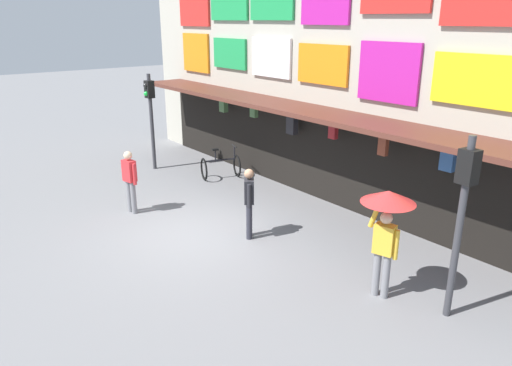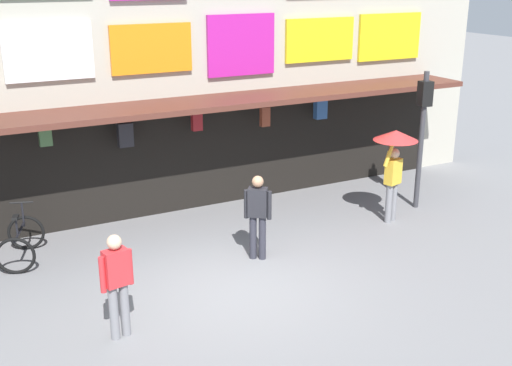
{
  "view_description": "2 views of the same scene",
  "coord_description": "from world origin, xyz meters",
  "px_view_note": "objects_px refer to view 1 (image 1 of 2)",
  "views": [
    {
      "loc": [
        9.11,
        -5.47,
        4.9
      ],
      "look_at": [
        0.9,
        1.01,
        1.31
      ],
      "focal_mm": 33.8,
      "sensor_mm": 36.0,
      "label": 1
    },
    {
      "loc": [
        -4.31,
        -9.14,
        5.31
      ],
      "look_at": [
        0.86,
        0.81,
        1.55
      ],
      "focal_mm": 44.58,
      "sensor_mm": 36.0,
      "label": 2
    }
  ],
  "objects_px": {
    "traffic_light_near": "(150,106)",
    "pedestrian_in_blue": "(249,200)",
    "pedestrian_with_umbrella": "(387,214)",
    "pedestrian_in_purple": "(130,178)",
    "bicycle_parked": "(221,166)",
    "traffic_light_far": "(464,200)"
  },
  "relations": [
    {
      "from": "pedestrian_in_blue",
      "to": "pedestrian_with_umbrella",
      "type": "distance_m",
      "value": 3.6
    },
    {
      "from": "pedestrian_in_blue",
      "to": "pedestrian_in_purple",
      "type": "relative_size",
      "value": 1.0
    },
    {
      "from": "traffic_light_near",
      "to": "bicycle_parked",
      "type": "bearing_deg",
      "value": 27.75
    },
    {
      "from": "bicycle_parked",
      "to": "pedestrian_in_blue",
      "type": "distance_m",
      "value": 4.56
    },
    {
      "from": "traffic_light_near",
      "to": "traffic_light_far",
      "type": "bearing_deg",
      "value": 0.1
    },
    {
      "from": "pedestrian_in_purple",
      "to": "pedestrian_with_umbrella",
      "type": "bearing_deg",
      "value": 15.61
    },
    {
      "from": "pedestrian_with_umbrella",
      "to": "pedestrian_in_purple",
      "type": "xyz_separation_m",
      "value": [
        -6.65,
        -1.86,
        -0.69
      ]
    },
    {
      "from": "traffic_light_far",
      "to": "pedestrian_in_blue",
      "type": "bearing_deg",
      "value": -170.26
    },
    {
      "from": "bicycle_parked",
      "to": "pedestrian_with_umbrella",
      "type": "xyz_separation_m",
      "value": [
        7.58,
        -1.62,
        1.25
      ]
    },
    {
      "from": "bicycle_parked",
      "to": "pedestrian_with_umbrella",
      "type": "distance_m",
      "value": 7.85
    },
    {
      "from": "traffic_light_near",
      "to": "bicycle_parked",
      "type": "xyz_separation_m",
      "value": [
        2.28,
        1.2,
        -1.75
      ]
    },
    {
      "from": "bicycle_parked",
      "to": "pedestrian_with_umbrella",
      "type": "height_order",
      "value": "pedestrian_with_umbrella"
    },
    {
      "from": "pedestrian_with_umbrella",
      "to": "pedestrian_in_purple",
      "type": "height_order",
      "value": "pedestrian_with_umbrella"
    },
    {
      "from": "pedestrian_in_purple",
      "to": "bicycle_parked",
      "type": "bearing_deg",
      "value": 104.97
    },
    {
      "from": "traffic_light_near",
      "to": "pedestrian_in_blue",
      "type": "bearing_deg",
      "value": -6.96
    },
    {
      "from": "traffic_light_near",
      "to": "traffic_light_far",
      "type": "xyz_separation_m",
      "value": [
        10.97,
        0.02,
        0.0
      ]
    },
    {
      "from": "traffic_light_far",
      "to": "bicycle_parked",
      "type": "bearing_deg",
      "value": 172.27
    },
    {
      "from": "bicycle_parked",
      "to": "pedestrian_in_blue",
      "type": "relative_size",
      "value": 0.79
    },
    {
      "from": "bicycle_parked",
      "to": "pedestrian_in_purple",
      "type": "xyz_separation_m",
      "value": [
        0.93,
        -3.48,
        0.55
      ]
    },
    {
      "from": "pedestrian_in_blue",
      "to": "pedestrian_in_purple",
      "type": "height_order",
      "value": "same"
    },
    {
      "from": "traffic_light_near",
      "to": "traffic_light_far",
      "type": "distance_m",
      "value": 10.97
    },
    {
      "from": "traffic_light_near",
      "to": "pedestrian_in_purple",
      "type": "relative_size",
      "value": 1.9
    }
  ]
}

